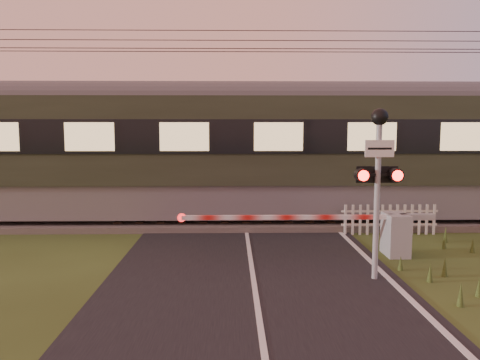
{
  "coord_description": "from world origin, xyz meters",
  "views": [
    {
      "loc": [
        -0.44,
        -8.55,
        3.07
      ],
      "look_at": [
        -0.22,
        3.2,
        1.75
      ],
      "focal_mm": 35.0,
      "sensor_mm": 36.0,
      "label": 1
    }
  ],
  "objects": [
    {
      "name": "ground",
      "position": [
        0.0,
        0.0,
        0.0
      ],
      "size": [
        160.0,
        160.0,
        0.0
      ],
      "primitive_type": "plane",
      "color": "#2F3B17",
      "rests_on": "ground"
    },
    {
      "name": "road",
      "position": [
        0.02,
        -0.23,
        0.01
      ],
      "size": [
        6.0,
        140.0,
        0.03
      ],
      "color": "black",
      "rests_on": "ground"
    },
    {
      "name": "track_bed",
      "position": [
        0.0,
        6.5,
        0.07
      ],
      "size": [
        140.0,
        3.4,
        0.39
      ],
      "color": "#47423D",
      "rests_on": "ground"
    },
    {
      "name": "overhead_wires",
      "position": [
        0.0,
        6.5,
        5.72
      ],
      "size": [
        120.0,
        0.62,
        0.62
      ],
      "color": "black",
      "rests_on": "ground"
    },
    {
      "name": "boom_gate",
      "position": [
        3.24,
        2.43,
        0.57
      ],
      "size": [
        6.17,
        0.78,
        1.04
      ],
      "color": "gray",
      "rests_on": "ground"
    },
    {
      "name": "crossing_signal",
      "position": [
        2.47,
        0.62,
        2.37
      ],
      "size": [
        0.88,
        0.36,
        3.45
      ],
      "color": "gray",
      "rests_on": "ground"
    },
    {
      "name": "picket_fence",
      "position": [
        4.12,
        4.6,
        0.44
      ],
      "size": [
        2.78,
        0.07,
        0.88
      ],
      "color": "silver",
      "rests_on": "ground"
    }
  ]
}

